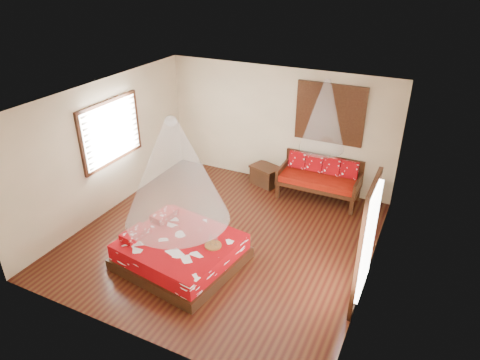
% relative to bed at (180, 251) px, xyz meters
% --- Properties ---
extents(room, '(5.54, 5.54, 2.84)m').
position_rel_bed_xyz_m(room, '(0.34, 1.02, 1.15)').
color(room, black).
rests_on(room, ground).
extents(bed, '(2.20, 2.04, 0.63)m').
position_rel_bed_xyz_m(bed, '(0.00, 0.00, 0.00)').
color(bed, black).
rests_on(bed, floor).
extents(daybed, '(1.81, 0.80, 0.95)m').
position_rel_bed_xyz_m(daybed, '(1.54, 3.40, 0.27)').
color(daybed, black).
rests_on(daybed, floor).
extents(storage_chest, '(0.80, 0.69, 0.47)m').
position_rel_bed_xyz_m(storage_chest, '(0.19, 3.47, -0.01)').
color(storage_chest, black).
rests_on(storage_chest, floor).
extents(shutter_panel, '(1.52, 0.06, 1.32)m').
position_rel_bed_xyz_m(shutter_panel, '(1.54, 3.74, 1.65)').
color(shutter_panel, black).
rests_on(shutter_panel, wall_back).
extents(window_left, '(0.10, 1.74, 1.34)m').
position_rel_bed_xyz_m(window_left, '(-2.37, 1.22, 1.45)').
color(window_left, black).
rests_on(window_left, wall_left).
extents(glazed_door, '(0.08, 1.02, 2.16)m').
position_rel_bed_xyz_m(glazed_door, '(3.06, 0.42, 0.82)').
color(glazed_door, black).
rests_on(glazed_door, floor).
extents(wine_tray, '(0.29, 0.29, 0.23)m').
position_rel_bed_xyz_m(wine_tray, '(0.63, 0.09, 0.31)').
color(wine_tray, brown).
rests_on(wine_tray, bed).
extents(mosquito_net_main, '(1.77, 1.77, 1.80)m').
position_rel_bed_xyz_m(mosquito_net_main, '(0.02, -0.00, 1.60)').
color(mosquito_net_main, white).
rests_on(mosquito_net_main, ceiling).
extents(mosquito_net_daybed, '(0.96, 0.96, 1.50)m').
position_rel_bed_xyz_m(mosquito_net_daybed, '(1.54, 3.27, 1.75)').
color(mosquito_net_daybed, white).
rests_on(mosquito_net_daybed, ceiling).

